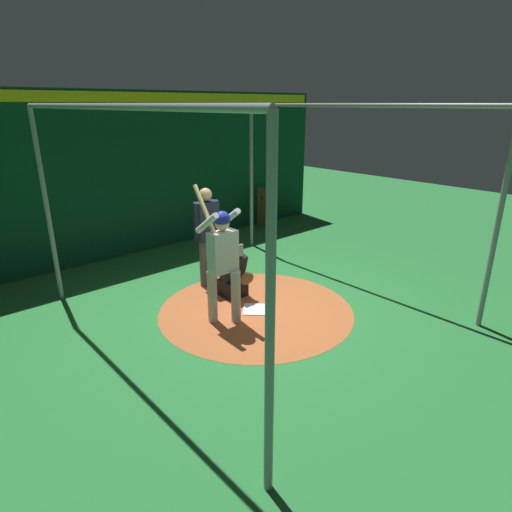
{
  "coord_description": "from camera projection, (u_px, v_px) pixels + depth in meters",
  "views": [
    {
      "loc": [
        4.75,
        -4.24,
        3.22
      ],
      "look_at": [
        0.0,
        0.0,
        0.95
      ],
      "focal_mm": 30.03,
      "sensor_mm": 36.0,
      "label": 1
    }
  ],
  "objects": [
    {
      "name": "bat_rack",
      "position": [
        262.0,
        208.0,
        11.89
      ],
      "size": [
        0.82,
        0.2,
        1.05
      ],
      "color": "olive",
      "rests_on": "ground"
    },
    {
      "name": "batter",
      "position": [
        222.0,
        256.0,
        6.36
      ],
      "size": [
        0.68,
        0.49,
        2.11
      ],
      "color": "#B3B3B7",
      "rests_on": "ground"
    },
    {
      "name": "catcher",
      "position": [
        234.0,
        275.0,
        7.46
      ],
      "size": [
        0.58,
        0.4,
        0.99
      ],
      "color": "black",
      "rests_on": "ground"
    },
    {
      "name": "ground_plane",
      "position": [
        256.0,
        310.0,
        7.08
      ],
      "size": [
        26.97,
        26.97,
        0.0
      ],
      "primitive_type": "plane",
      "color": "#287A38"
    },
    {
      "name": "dirt_circle",
      "position": [
        256.0,
        310.0,
        7.08
      ],
      "size": [
        3.19,
        3.19,
        0.01
      ],
      "primitive_type": "cylinder",
      "color": "#B76033",
      "rests_on": "ground"
    },
    {
      "name": "cage_frame",
      "position": [
        256.0,
        175.0,
        6.33
      ],
      "size": [
        5.4,
        4.54,
        3.23
      ],
      "color": "gray",
      "rests_on": "ground"
    },
    {
      "name": "back_wall",
      "position": [
        132.0,
        174.0,
        9.36
      ],
      "size": [
        0.22,
        10.97,
        3.5
      ],
      "color": "#0C3D26",
      "rests_on": "ground"
    },
    {
      "name": "umpire",
      "position": [
        207.0,
        232.0,
        7.73
      ],
      "size": [
        0.23,
        0.49,
        1.83
      ],
      "color": "#4C4C51",
      "rests_on": "ground"
    },
    {
      "name": "home_plate",
      "position": [
        256.0,
        309.0,
        7.07
      ],
      "size": [
        0.59,
        0.59,
        0.01
      ],
      "primitive_type": "cube",
      "rotation": [
        0.0,
        0.0,
        0.79
      ],
      "color": "white",
      "rests_on": "dirt_circle"
    }
  ]
}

